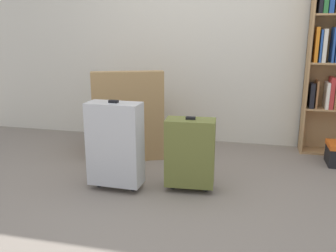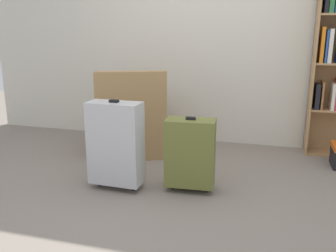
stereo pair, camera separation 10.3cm
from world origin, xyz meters
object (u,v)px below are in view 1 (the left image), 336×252
Objects in this scene: suitcase_olive at (190,152)px; suitcase_silver at (115,144)px; mug at (183,155)px; armchair at (128,124)px.

suitcase_olive is 0.83× the size of suitcase_silver.
suitcase_silver is (-0.40, -0.83, 0.34)m from mug.
armchair is 1.47× the size of suitcase_olive.
mug is (0.62, -0.09, -0.27)m from armchair.
suitcase_silver is (-0.60, -0.12, 0.06)m from suitcase_olive.
armchair reaches higher than mug.
suitcase_silver reaches higher than mug.
armchair is 0.95m from suitcase_silver.
suitcase_olive is 0.61m from suitcase_silver.
armchair reaches higher than suitcase_olive.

